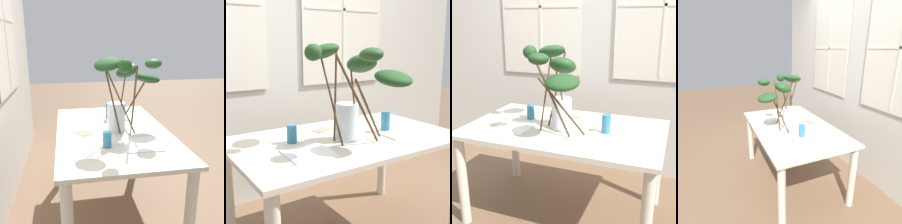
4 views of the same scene
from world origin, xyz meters
TOP-DOWN VIEW (x-y plane):
  - ground at (0.00, 0.00)m, footprint 14.00×14.00m
  - dining_table at (0.00, 0.00)m, footprint 1.48×0.91m
  - vase_with_branches at (-0.02, -0.11)m, footprint 0.56×0.68m
  - drinking_glass_blue_left at (-0.34, 0.10)m, footprint 0.06×0.06m
  - drinking_glass_blue_right at (0.33, -0.03)m, footprint 0.07×0.07m
  - plate_square_left at (-0.35, -0.15)m, footprint 0.28×0.28m
  - plate_square_right at (0.35, -0.12)m, footprint 0.24×0.24m
  - napkin_folded at (-0.03, 0.24)m, footprint 0.17×0.16m

SIDE VIEW (x-z plane):
  - ground at x=0.00m, z-range 0.00..0.00m
  - dining_table at x=0.00m, z-range 0.25..1.00m
  - napkin_folded at x=-0.03m, z-range 0.74..0.75m
  - plate_square_left at x=-0.35m, z-range 0.74..0.75m
  - plate_square_right at x=0.35m, z-range 0.74..0.75m
  - drinking_glass_blue_left at x=-0.34m, z-range 0.74..0.86m
  - drinking_glass_blue_right at x=0.33m, z-range 0.74..0.89m
  - vase_with_branches at x=-0.02m, z-range 0.79..1.42m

